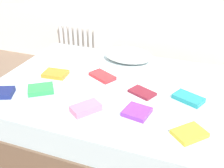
# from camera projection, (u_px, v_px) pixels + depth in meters

# --- Properties ---
(ground_plane) EXTENTS (8.00, 8.00, 0.00)m
(ground_plane) POSITION_uv_depth(u_px,v_px,m) (110.00, 130.00, 2.58)
(ground_plane) COLOR #7F6651
(bed) EXTENTS (2.00, 1.50, 0.50)m
(bed) POSITION_uv_depth(u_px,v_px,m) (110.00, 109.00, 2.46)
(bed) COLOR brown
(bed) RESTS_ON ground
(radiator) EXTENTS (0.56, 0.04, 0.50)m
(radiator) POSITION_uv_depth(u_px,v_px,m) (78.00, 43.00, 3.67)
(radiator) COLOR white
(radiator) RESTS_ON ground
(pillow) EXTENTS (0.49, 0.33, 0.14)m
(pillow) POSITION_uv_depth(u_px,v_px,m) (128.00, 55.00, 2.73)
(pillow) COLOR white
(pillow) RESTS_ON bed
(textbook_red) EXTENTS (0.27, 0.23, 0.03)m
(textbook_red) POSITION_uv_depth(u_px,v_px,m) (102.00, 76.00, 2.44)
(textbook_red) COLOR red
(textbook_red) RESTS_ON bed
(textbook_pink) EXTENTS (0.23, 0.25, 0.05)m
(textbook_pink) POSITION_uv_depth(u_px,v_px,m) (86.00, 108.00, 1.98)
(textbook_pink) COLOR pink
(textbook_pink) RESTS_ON bed
(textbook_maroon) EXTENTS (0.24, 0.20, 0.02)m
(textbook_maroon) POSITION_uv_depth(u_px,v_px,m) (142.00, 92.00, 2.20)
(textbook_maroon) COLOR maroon
(textbook_maroon) RESTS_ON bed
(textbook_orange) EXTENTS (0.23, 0.18, 0.04)m
(textbook_orange) POSITION_uv_depth(u_px,v_px,m) (55.00, 74.00, 2.48)
(textbook_orange) COLOR orange
(textbook_orange) RESTS_ON bed
(textbook_teal) EXTENTS (0.26, 0.21, 0.04)m
(textbook_teal) POSITION_uv_depth(u_px,v_px,m) (188.00, 98.00, 2.11)
(textbook_teal) COLOR teal
(textbook_teal) RESTS_ON bed
(textbook_green) EXTENTS (0.26, 0.25, 0.04)m
(textbook_green) POSITION_uv_depth(u_px,v_px,m) (41.00, 89.00, 2.23)
(textbook_green) COLOR green
(textbook_green) RESTS_ON bed
(textbook_yellow) EXTENTS (0.25, 0.25, 0.03)m
(textbook_yellow) POSITION_uv_depth(u_px,v_px,m) (190.00, 133.00, 1.74)
(textbook_yellow) COLOR yellow
(textbook_yellow) RESTS_ON bed
(textbook_navy) EXTENTS (0.22, 0.21, 0.04)m
(textbook_navy) POSITION_uv_depth(u_px,v_px,m) (2.00, 93.00, 2.17)
(textbook_navy) COLOR navy
(textbook_navy) RESTS_ON bed
(textbook_purple) EXTENTS (0.21, 0.20, 0.03)m
(textbook_purple) POSITION_uv_depth(u_px,v_px,m) (137.00, 112.00, 1.95)
(textbook_purple) COLOR purple
(textbook_purple) RESTS_ON bed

